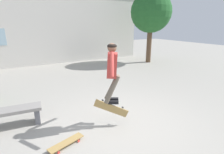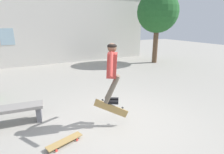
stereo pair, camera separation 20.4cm
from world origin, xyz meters
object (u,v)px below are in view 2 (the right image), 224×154
tree_right (158,12)px  skater (112,68)px  skateboard_flipping (111,108)px  skateboard_resting (65,141)px  park_bench (10,112)px

tree_right → skater: tree_right is taller
tree_right → skateboard_flipping: size_ratio=6.01×
skater → skateboard_resting: (-1.28, -0.32, -1.37)m
skater → skateboard_flipping: skater is taller
tree_right → skateboard_flipping: (-5.87, -5.40, -2.69)m
skateboard_flipping → tree_right: bearing=75.1°
skater → tree_right: bearing=72.1°
skater → skateboard_flipping: 1.01m
tree_right → skater: size_ratio=3.03×
skateboard_flipping → skateboard_resting: skateboard_flipping is taller
tree_right → skateboard_resting: size_ratio=5.53×
park_bench → skater: skater is taller
tree_right → park_bench: 9.60m
skateboard_resting → tree_right: bearing=-159.1°
skateboard_resting → skateboard_flipping: bearing=174.4°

